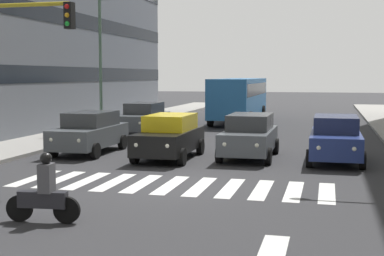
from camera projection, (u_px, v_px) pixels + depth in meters
ground_plane at (171, 185)px, 16.15m from camera, size 180.00×180.00×0.00m
crosswalk_markings at (171, 185)px, 16.15m from camera, size 9.45×2.80×0.01m
lane_arrow_0 at (272, 253)px, 9.98m from camera, size 0.50×2.20×0.01m
car_0 at (336, 138)px, 20.41m from camera, size 2.02×4.44×1.72m
car_1 at (249, 136)px, 21.35m from camera, size 2.02×4.44×1.72m
car_2 at (170, 136)px, 21.17m from camera, size 2.02×4.44×1.72m
car_3 at (90, 132)px, 22.72m from camera, size 2.02×4.44×1.72m
car_row2_0 at (144, 118)px, 30.20m from camera, size 2.02×4.44×1.72m
bus_behind_traffic at (239, 95)px, 37.54m from camera, size 2.78×10.50×3.00m
motorcycle_with_rider at (44, 194)px, 11.98m from camera, size 1.70×0.39×1.57m
street_lamp_right at (110, 49)px, 29.63m from camera, size 3.40×0.28×7.33m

